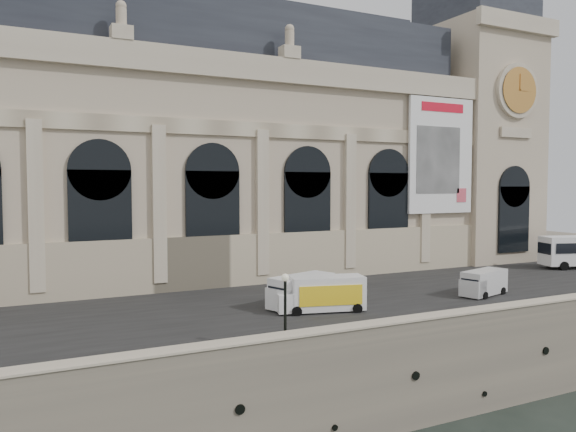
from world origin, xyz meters
name	(u,v)px	position (x,y,z in m)	size (l,w,h in m)	color
quay	(210,293)	(0.00, 35.00, 3.00)	(160.00, 70.00, 6.00)	gray
street	(289,300)	(0.00, 14.00, 6.03)	(160.00, 24.00, 0.06)	#2D2D2D
parapet	(385,330)	(0.00, 0.60, 6.62)	(160.00, 1.40, 1.21)	gray
museum	(166,147)	(-5.98, 30.86, 19.72)	(69.00, 18.70, 29.10)	#BDAC91
clock_pavilion	(473,126)	(34.00, 27.93, 23.42)	(13.00, 14.72, 36.70)	#BDAC91
van_b	(299,292)	(-0.67, 10.95, 7.32)	(6.19, 3.94, 2.58)	white
van_c	(482,283)	(15.93, 8.08, 7.15)	(5.36, 3.16, 2.24)	silver
box_truck	(322,294)	(0.38, 9.08, 7.37)	(7.09, 3.76, 2.73)	white
lamp_right	(285,312)	(-6.43, 1.67, 8.25)	(0.46, 0.46, 4.51)	black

